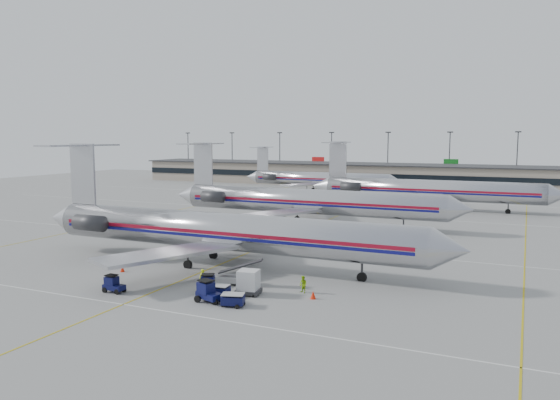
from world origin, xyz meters
The scene contains 19 objects.
ground centered at (0.00, 0.00, 0.00)m, with size 260.00×260.00×0.00m, color gray.
apron_markings centered at (0.00, 10.00, 0.01)m, with size 160.00×0.15×0.02m, color silver.
terminal centered at (0.00, 97.97, 3.16)m, with size 162.00×17.00×6.25m.
light_mast_row centered at (0.00, 112.00, 8.58)m, with size 163.60×0.40×15.28m.
jet_foreground centered at (-0.09, -2.74, 3.78)m, with size 49.78×29.31×13.03m.
jet_second_row centered at (-2.07, 26.68, 3.74)m, with size 49.20×28.97×12.88m.
jet_third_row centered at (12.19, 53.04, 3.75)m, with size 47.29×29.09×12.93m.
jet_back_row centered at (-18.36, 76.11, 3.28)m, with size 41.29×25.40×11.29m.
tug_left centered at (-3.22, -15.54, 0.71)m, with size 1.96×1.03×1.57m.
tug_center centered at (4.79, -12.34, 0.79)m, with size 2.38×1.84×1.73m.
tug_right centered at (5.95, -14.48, 0.85)m, with size 2.53×1.82×1.86m.
cart_inner centered at (5.97, -12.71, 0.53)m, with size 1.86×1.36×0.99m.
cart_outer centered at (8.44, -14.63, 0.55)m, with size 2.11×1.74×1.03m.
uld_container centered at (8.04, -11.14, 1.09)m, with size 2.27×1.98×2.16m.
belt_loader centered at (5.40, -8.76, 0.67)m, with size 4.91×2.48×2.51m.
ramp_worker_near centered at (3.61, -11.56, 0.94)m, with size 0.69×0.45×1.88m, color #C8E115.
ramp_worker_far centered at (12.23, -8.75, 0.76)m, with size 0.74×0.58×1.53m, color #8BC312.
cone_right centered at (13.66, -10.05, 0.34)m, with size 0.50×0.50×0.68m, color red.
cone_left centered at (-7.46, -9.36, 0.32)m, with size 0.47×0.47×0.64m, color red.
Camera 1 is at (29.78, -52.32, 13.72)m, focal length 35.00 mm.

